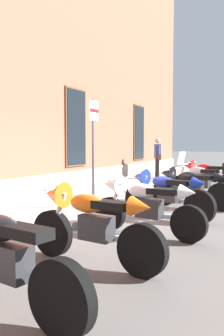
{
  "coord_description": "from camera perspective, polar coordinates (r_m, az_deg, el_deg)",
  "views": [
    {
      "loc": [
        -7.2,
        -3.4,
        1.55
      ],
      "look_at": [
        0.67,
        0.38,
        0.98
      ],
      "focal_mm": 38.39,
      "sensor_mm": 36.0,
      "label": 1
    }
  ],
  "objects": [
    {
      "name": "motorcycle_silver_touring",
      "position": [
        10.43,
        14.51,
        -1.82
      ],
      "size": [
        0.92,
        2.12,
        1.35
      ],
      "color": "black",
      "rests_on": "ground_plane"
    },
    {
      "name": "motorcycle_blue_sport",
      "position": [
        7.68,
        8.2,
        -3.75
      ],
      "size": [
        0.86,
        2.15,
        1.02
      ],
      "color": "black",
      "rests_on": "ground_plane"
    },
    {
      "name": "motorcycle_orange_sport",
      "position": [
        4.67,
        -3.75,
        -8.39
      ],
      "size": [
        0.64,
        2.07,
        1.05
      ],
      "color": "black",
      "rests_on": "ground_plane"
    },
    {
      "name": "parking_sign",
      "position": [
        7.99,
        -2.96,
        4.78
      ],
      "size": [
        0.36,
        0.07,
        2.41
      ],
      "color": "#4C4C51",
      "rests_on": "sidewalk"
    },
    {
      "name": "motorcycle_black_sport",
      "position": [
        9.0,
        12.1,
        -2.72
      ],
      "size": [
        0.7,
        2.11,
        1.0
      ],
      "color": "black",
      "rests_on": "ground_plane"
    },
    {
      "name": "motorcycle_white_sport",
      "position": [
        6.16,
        4.82,
        -5.54
      ],
      "size": [
        0.64,
        2.11,
        1.02
      ],
      "color": "black",
      "rests_on": "ground_plane"
    },
    {
      "name": "sidewalk",
      "position": [
        8.76,
        -7.73,
        -6.04
      ],
      "size": [
        33.84,
        2.72,
        0.14
      ],
      "primitive_type": "cube",
      "color": "gray",
      "rests_on": "ground_plane"
    },
    {
      "name": "motorcycle_red_sport",
      "position": [
        12.26,
        14.49,
        -0.99
      ],
      "size": [
        0.64,
        2.04,
        1.03
      ],
      "color": "black",
      "rests_on": "ground_plane"
    },
    {
      "name": "ground_plane",
      "position": [
        8.11,
        0.4,
        -7.28
      ],
      "size": [
        140.0,
        140.0,
        0.0
      ],
      "primitive_type": "plane",
      "color": "#565451"
    },
    {
      "name": "motorcycle_black_naked",
      "position": [
        3.5,
        -16.65,
        -14.11
      ],
      "size": [
        0.63,
        2.02,
        0.99
      ],
      "color": "black",
      "rests_on": "ground_plane"
    },
    {
      "name": "pedestrian_blue_top",
      "position": [
        15.13,
        7.23,
        1.97
      ],
      "size": [
        0.59,
        0.44,
        1.69
      ],
      "color": "black",
      "rests_on": "sidewalk"
    }
  ]
}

